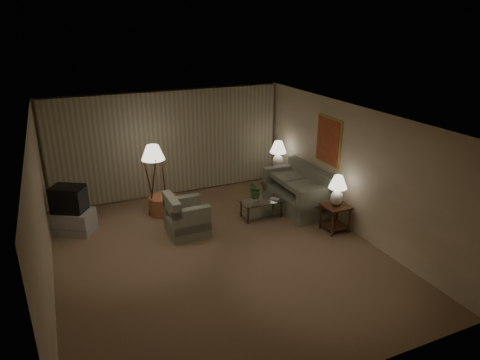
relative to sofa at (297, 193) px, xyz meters
name	(u,v)px	position (x,y,z in m)	size (l,w,h in m)	color
ground	(219,254)	(-2.50, -1.26, -0.41)	(7.00, 7.00, 0.00)	#886D4B
room_shell	(193,148)	(-2.48, 0.24, 1.34)	(6.04, 7.02, 2.72)	beige
sofa	(297,193)	(0.00, 0.00, 0.00)	(1.84, 0.93, 0.81)	gray
armchair	(187,218)	(-2.81, -0.18, -0.05)	(0.86, 0.81, 0.71)	gray
side_table_near	(335,213)	(0.15, -1.35, 0.00)	(0.53, 0.53, 0.60)	#371B0F
side_table_far	(277,176)	(0.15, 1.25, -0.02)	(0.45, 0.38, 0.60)	#371B0F
table_lamp_near	(338,188)	(0.15, -1.35, 0.59)	(0.39, 0.39, 0.67)	white
table_lamp_far	(278,152)	(0.15, 1.25, 0.64)	(0.43, 0.43, 0.75)	white
coffee_table	(261,206)	(-1.00, -0.10, -0.13)	(0.98, 0.53, 0.41)	silver
tv_cabinet	(72,221)	(-5.05, 0.87, -0.16)	(1.05, 0.94, 0.50)	#A7A7A9
crt_tv	(68,199)	(-5.05, 0.87, 0.37)	(0.80, 0.73, 0.56)	black
floor_lamp	(155,178)	(-3.15, 1.15, 0.46)	(0.54, 0.54, 1.65)	#371B0F
ottoman	(163,205)	(-3.02, 1.02, -0.19)	(0.65, 0.65, 0.43)	#B3683C
vase	(255,199)	(-1.15, -0.10, 0.08)	(0.13, 0.13, 0.14)	white
flowers	(256,187)	(-1.15, -0.10, 0.36)	(0.38, 0.33, 0.42)	#3B7032
book	(273,200)	(-0.75, -0.20, 0.02)	(0.15, 0.21, 0.02)	olive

